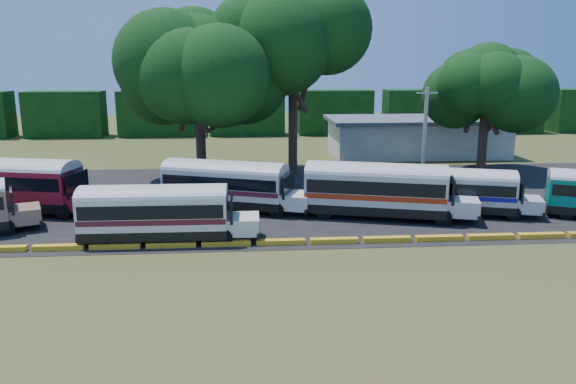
{
  "coord_description": "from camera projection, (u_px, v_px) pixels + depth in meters",
  "views": [
    {
      "loc": [
        -0.39,
        -28.56,
        10.0
      ],
      "look_at": [
        2.29,
        6.0,
        1.82
      ],
      "focal_mm": 35.0,
      "sensor_mm": 36.0,
      "label": 1
    }
  ],
  "objects": [
    {
      "name": "bus_cream_west",
      "position": [
        158.0,
        210.0,
        31.24
      ],
      "size": [
        9.96,
        2.62,
        3.26
      ],
      "rotation": [
        0.0,
        0.0,
        -0.01
      ],
      "color": "black",
      "rests_on": "ground"
    },
    {
      "name": "asphalt_strip",
      "position": [
        264.0,
        197.0,
        41.75
      ],
      "size": [
        64.0,
        24.0,
        0.02
      ],
      "primitive_type": "cube",
      "color": "black",
      "rests_on": "ground"
    },
    {
      "name": "tree_west",
      "position": [
        198.0,
        66.0,
        44.8
      ],
      "size": [
        10.87,
        10.87,
        13.57
      ],
      "color": "#332319",
      "rests_on": "ground"
    },
    {
      "name": "utility_pole",
      "position": [
        424.0,
        141.0,
        41.78
      ],
      "size": [
        1.6,
        0.3,
        8.05
      ],
      "color": "gray",
      "rests_on": "ground"
    },
    {
      "name": "curb",
      "position": [
        254.0,
        243.0,
        30.97
      ],
      "size": [
        53.7,
        0.45,
        0.3
      ],
      "color": "yellow",
      "rests_on": "ground"
    },
    {
      "name": "tree_east",
      "position": [
        488.0,
        80.0,
        48.97
      ],
      "size": [
        8.58,
        8.58,
        11.5
      ],
      "color": "#332319",
      "rests_on": "ground"
    },
    {
      "name": "bus_white_red",
      "position": [
        379.0,
        187.0,
        36.01
      ],
      "size": [
        11.24,
        5.58,
        3.59
      ],
      "rotation": [
        0.0,
        0.0,
        -0.28
      ],
      "color": "black",
      "rests_on": "ground"
    },
    {
      "name": "tree_center",
      "position": [
        293.0,
        33.0,
        48.0
      ],
      "size": [
        11.27,
        11.27,
        16.46
      ],
      "color": "#332319",
      "rests_on": "ground"
    },
    {
      "name": "ground",
      "position": [
        254.0,
        251.0,
        30.04
      ],
      "size": [
        160.0,
        160.0,
        0.0
      ],
      "primitive_type": "plane",
      "color": "#324918",
      "rests_on": "ground"
    },
    {
      "name": "terminal_building",
      "position": [
        417.0,
        136.0,
        60.04
      ],
      "size": [
        19.0,
        9.0,
        4.0
      ],
      "color": "silver",
      "rests_on": "ground"
    },
    {
      "name": "bus_white_blue",
      "position": [
        458.0,
        188.0,
        36.98
      ],
      "size": [
        9.6,
        4.9,
        3.07
      ],
      "rotation": [
        0.0,
        0.0,
        -0.29
      ],
      "color": "black",
      "rests_on": "ground"
    },
    {
      "name": "bus_red",
      "position": [
        14.0,
        182.0,
        37.24
      ],
      "size": [
        11.48,
        5.28,
        3.67
      ],
      "rotation": [
        0.0,
        0.0,
        -0.24
      ],
      "color": "black",
      "rests_on": "ground"
    },
    {
      "name": "bus_cream_east",
      "position": [
        228.0,
        182.0,
        37.98
      ],
      "size": [
        10.51,
        5.94,
        3.38
      ],
      "rotation": [
        0.0,
        0.0,
        -0.36
      ],
      "color": "black",
      "rests_on": "ground"
    },
    {
      "name": "treeline_backdrop",
      "position": [
        247.0,
        113.0,
        75.92
      ],
      "size": [
        130.0,
        4.0,
        6.0
      ],
      "color": "black",
      "rests_on": "ground"
    }
  ]
}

